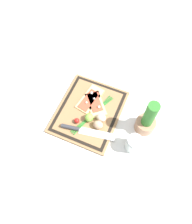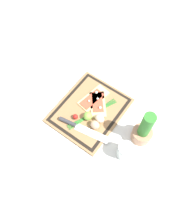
% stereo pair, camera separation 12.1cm
% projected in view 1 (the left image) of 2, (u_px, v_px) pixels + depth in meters
% --- Properties ---
extents(ground_plane, '(6.00, 6.00, 0.00)m').
position_uv_depth(ground_plane, '(89.00, 112.00, 1.25)').
color(ground_plane, silver).
extents(cutting_board, '(0.42, 0.35, 0.02)m').
position_uv_depth(cutting_board, '(89.00, 111.00, 1.24)').
color(cutting_board, '#997047').
rests_on(cutting_board, ground_plane).
extents(pizza_slice_near, '(0.20, 0.12, 0.02)m').
position_uv_depth(pizza_slice_near, '(90.00, 99.00, 1.26)').
color(pizza_slice_near, '#DBBC7F').
rests_on(pizza_slice_near, cutting_board).
extents(pizza_slice_far, '(0.18, 0.17, 0.02)m').
position_uv_depth(pizza_slice_far, '(95.00, 104.00, 1.25)').
color(pizza_slice_far, '#DBBC7F').
rests_on(pizza_slice_far, cutting_board).
extents(knife, '(0.08, 0.30, 0.02)m').
position_uv_depth(knife, '(79.00, 129.00, 1.17)').
color(knife, silver).
rests_on(knife, cutting_board).
extents(egg_brown, '(0.04, 0.05, 0.04)m').
position_uv_depth(egg_brown, '(98.00, 125.00, 1.17)').
color(egg_brown, tan).
rests_on(egg_brown, cutting_board).
extents(egg_pink, '(0.04, 0.05, 0.04)m').
position_uv_depth(egg_pink, '(101.00, 118.00, 1.19)').
color(egg_pink, beige).
rests_on(egg_pink, cutting_board).
extents(lime, '(0.05, 0.05, 0.05)m').
position_uv_depth(lime, '(89.00, 118.00, 1.19)').
color(lime, '#7FB742').
rests_on(lime, cutting_board).
extents(cherry_tomato_red, '(0.03, 0.03, 0.03)m').
position_uv_depth(cherry_tomato_red, '(77.00, 121.00, 1.19)').
color(cherry_tomato_red, red).
rests_on(cherry_tomato_red, cutting_board).
extents(scallion_bunch, '(0.30, 0.14, 0.01)m').
position_uv_depth(scallion_bunch, '(93.00, 114.00, 1.22)').
color(scallion_bunch, '#2D7528').
rests_on(scallion_bunch, cutting_board).
extents(herb_pot, '(0.11, 0.11, 0.25)m').
position_uv_depth(herb_pot, '(147.00, 121.00, 1.13)').
color(herb_pot, '#AD7A5B').
rests_on(herb_pot, ground_plane).
extents(sauce_jar, '(0.08, 0.08, 0.10)m').
position_uv_depth(sauce_jar, '(134.00, 144.00, 1.12)').
color(sauce_jar, silver).
rests_on(sauce_jar, ground_plane).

